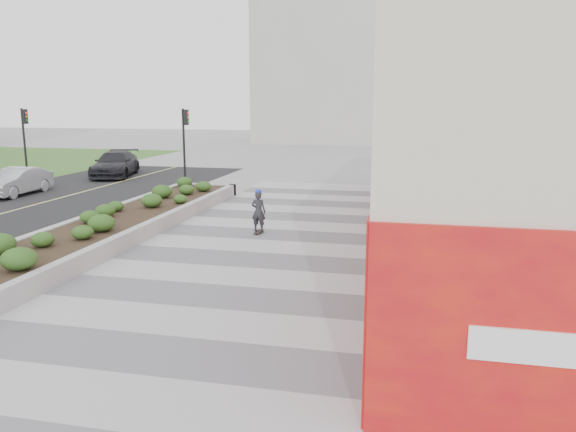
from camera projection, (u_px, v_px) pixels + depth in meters
The scene contains 12 objects.
ground at pixel (182, 325), 11.59m from camera, with size 160.00×160.00×0.00m, color gray.
walkway at pixel (229, 280), 14.45m from camera, with size 8.00×36.00×0.01m, color #A8A8AD.
building at pixel (495, 119), 17.88m from camera, with size 6.04×24.08×8.00m.
planter at pixel (114, 223), 19.38m from camera, with size 3.00×18.00×0.90m.
traffic_signal_near at pixel (185, 136), 29.32m from camera, with size 0.33×0.28×4.20m.
traffic_signal_far at pixel (25, 135), 30.82m from camera, with size 0.33×0.28×4.20m.
distant_bldg_north_l at pixel (332, 53), 63.26m from camera, with size 16.00×12.00×20.00m, color #ADAAA3.
distant_bldg_north_r at pixel (514, 35), 63.34m from camera, with size 14.00×10.00×24.00m, color #ADAAA3.
manhole_cover at pixel (247, 282), 14.35m from camera, with size 0.44×0.44×0.01m, color #595654.
skateboarder at pixel (259, 211), 19.50m from camera, with size 0.55×0.72×1.57m.
car_silver at pixel (17, 182), 27.69m from camera, with size 1.42×4.08×1.34m, color #B6B7BE.
car_dark at pixel (115, 164), 34.66m from camera, with size 2.15×5.30×1.54m, color black.
Camera 1 is at (4.52, -10.16, 4.51)m, focal length 35.00 mm.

